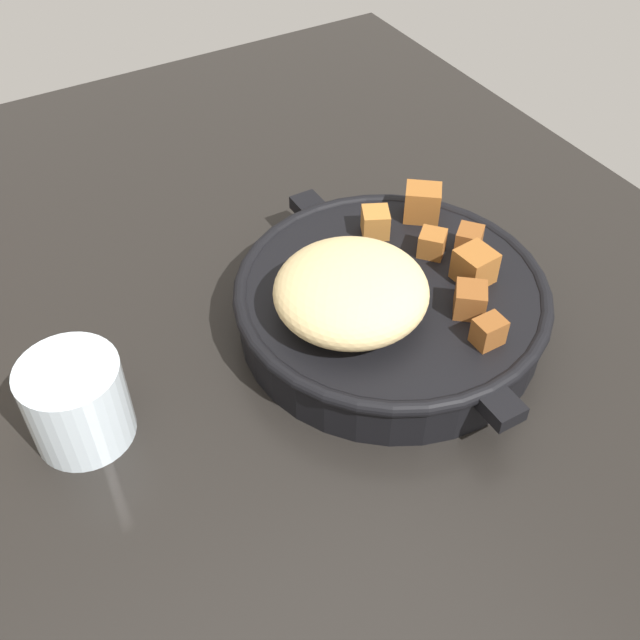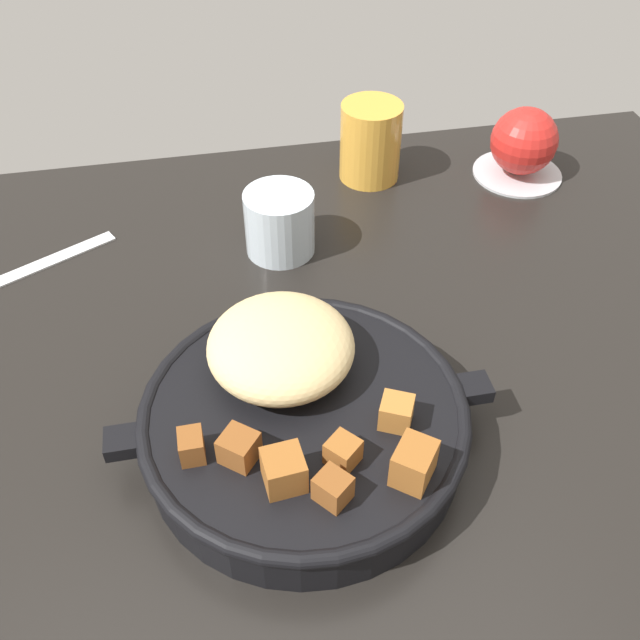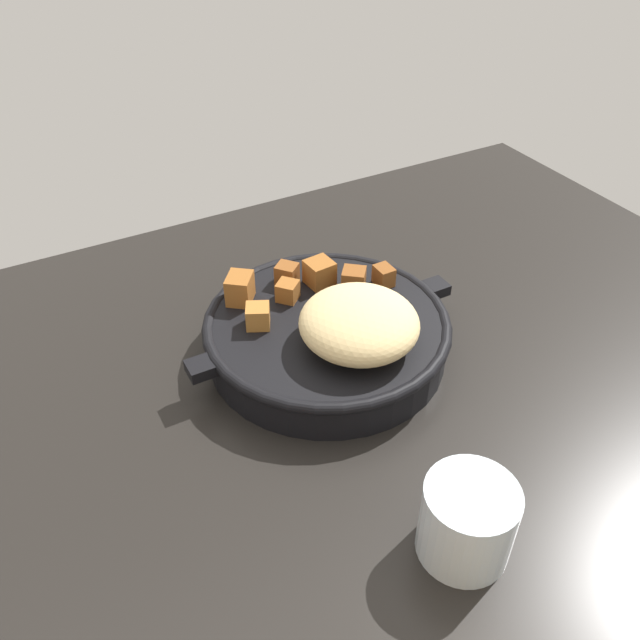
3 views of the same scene
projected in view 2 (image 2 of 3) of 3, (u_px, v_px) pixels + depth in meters
ground_plane at (298, 392)px, 60.87cm from camera, size 104.39×77.55×2.40cm
cast_iron_skillet at (301, 412)px, 53.63cm from camera, size 29.22×24.87×9.00cm
saucer_plate at (517, 172)px, 83.26cm from camera, size 10.31×10.31×0.60cm
red_apple at (524, 141)px, 80.43cm from camera, size 7.58×7.58×7.58cm
butter_knife at (27, 270)px, 70.53cm from camera, size 17.12×9.98×0.36cm
juice_glass_amber at (370, 142)px, 80.21cm from camera, size 6.93×6.93×8.88cm
water_glass_short at (280, 223)px, 70.93cm from camera, size 7.04×7.04×6.64cm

